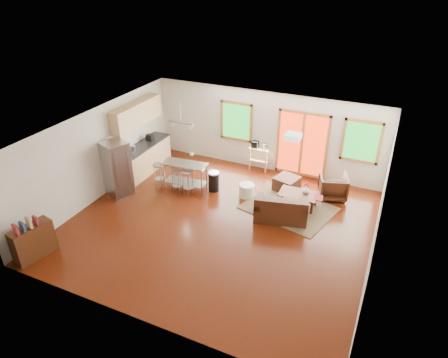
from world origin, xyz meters
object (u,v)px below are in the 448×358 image
at_px(ottoman, 287,184).
at_px(island, 185,171).
at_px(refrigerator, 117,169).
at_px(kitchen_cart, 259,151).
at_px(armchair, 333,185).
at_px(coffee_table, 298,195).
at_px(rug, 289,208).
at_px(loveseat, 281,210).

xyz_separation_m(ottoman, island, (-2.80, -1.15, 0.36)).
distance_m(refrigerator, island, 1.96).
relative_size(ottoman, kitchen_cart, 0.65).
xyz_separation_m(armchair, kitchen_cart, (-2.55, 0.77, 0.27)).
relative_size(armchair, kitchen_cart, 0.81).
bearing_deg(armchair, coffee_table, 31.19).
bearing_deg(armchair, island, -0.71).
relative_size(rug, armchair, 2.92).
bearing_deg(island, coffee_table, 6.86).
xyz_separation_m(loveseat, ottoman, (-0.30, 1.56, -0.08)).
xyz_separation_m(armchair, ottoman, (-1.32, -0.15, -0.18)).
height_order(refrigerator, kitchen_cart, refrigerator).
distance_m(loveseat, refrigerator, 4.79).
bearing_deg(kitchen_cart, island, -127.14).
height_order(rug, ottoman, ottoman).
xyz_separation_m(armchair, refrigerator, (-5.74, -2.37, 0.42)).
distance_m(rug, kitchen_cart, 2.54).
bearing_deg(coffee_table, armchair, 49.49).
bearing_deg(loveseat, kitchen_cart, 108.27).
bearing_deg(refrigerator, coffee_table, 38.25).
bearing_deg(island, rug, 3.58).
bearing_deg(island, ottoman, 22.42).
relative_size(rug, refrigerator, 1.41).
bearing_deg(rug, island, -176.42).
height_order(rug, coffee_table, coffee_table).
relative_size(loveseat, kitchen_cart, 1.55).
height_order(loveseat, refrigerator, refrigerator).
xyz_separation_m(coffee_table, kitchen_cart, (-1.78, 1.67, 0.31)).
xyz_separation_m(rug, loveseat, (-0.06, -0.60, 0.28)).
bearing_deg(armchair, kitchen_cart, -35.01).
relative_size(coffee_table, armchair, 1.34).
bearing_deg(coffee_table, ottoman, 126.13).
relative_size(loveseat, armchair, 1.93).
bearing_deg(kitchen_cart, coffee_table, -43.18).
xyz_separation_m(island, kitchen_cart, (1.57, 2.07, 0.09)).
xyz_separation_m(coffee_table, refrigerator, (-4.97, -1.47, 0.46)).
relative_size(armchair, island, 0.58).
relative_size(loveseat, island, 1.12).
xyz_separation_m(loveseat, refrigerator, (-4.72, -0.66, 0.53)).
height_order(loveseat, armchair, armchair).
height_order(rug, island, island).
xyz_separation_m(loveseat, kitchen_cart, (-1.53, 2.47, 0.38)).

